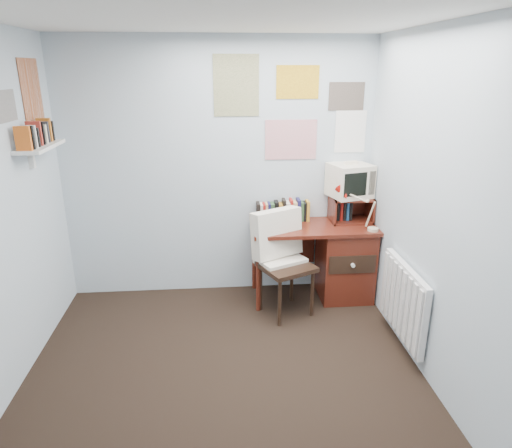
# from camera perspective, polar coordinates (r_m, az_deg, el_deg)

# --- Properties ---
(ground) EXTENTS (3.50, 3.50, 0.00)m
(ground) POSITION_cam_1_polar(r_m,az_deg,el_deg) (3.43, -3.78, -21.19)
(ground) COLOR black
(ground) RESTS_ON ground
(back_wall) EXTENTS (3.00, 0.02, 2.50)m
(back_wall) POSITION_cam_1_polar(r_m,az_deg,el_deg) (4.47, -4.66, 6.55)
(back_wall) COLOR silver
(back_wall) RESTS_ON ground
(right_wall) EXTENTS (0.02, 3.50, 2.50)m
(right_wall) POSITION_cam_1_polar(r_m,az_deg,el_deg) (3.17, 23.85, -0.27)
(right_wall) COLOR silver
(right_wall) RESTS_ON ground
(ceiling) EXTENTS (3.00, 3.50, 0.02)m
(ceiling) POSITION_cam_1_polar(r_m,az_deg,el_deg) (2.64, -5.07, 25.26)
(ceiling) COLOR white
(ceiling) RESTS_ON back_wall
(desk) EXTENTS (1.20, 0.55, 0.76)m
(desk) POSITION_cam_1_polar(r_m,az_deg,el_deg) (4.63, 10.33, -4.25)
(desk) COLOR #561E13
(desk) RESTS_ON ground
(desk_chair) EXTENTS (0.63, 0.62, 0.95)m
(desk_chair) POSITION_cam_1_polar(r_m,az_deg,el_deg) (4.22, 3.84, -5.37)
(desk_chair) COLOR black
(desk_chair) RESTS_ON ground
(desk_lamp) EXTENTS (0.30, 0.27, 0.37)m
(desk_lamp) POSITION_cam_1_polar(r_m,az_deg,el_deg) (4.35, 14.59, 1.45)
(desk_lamp) COLOR red
(desk_lamp) RESTS_ON desk
(tv_riser) EXTENTS (0.40, 0.30, 0.25)m
(tv_riser) POSITION_cam_1_polar(r_m,az_deg,el_deg) (4.60, 11.76, 1.86)
(tv_riser) COLOR #561E13
(tv_riser) RESTS_ON desk
(crt_tv) EXTENTS (0.45, 0.43, 0.35)m
(crt_tv) POSITION_cam_1_polar(r_m,az_deg,el_deg) (4.54, 11.66, 5.55)
(crt_tv) COLOR #ECE1C6
(crt_tv) RESTS_ON tv_riser
(book_row) EXTENTS (0.60, 0.14, 0.22)m
(book_row) POSITION_cam_1_polar(r_m,az_deg,el_deg) (4.54, 3.84, 1.77)
(book_row) COLOR #561E13
(book_row) RESTS_ON desk
(radiator) EXTENTS (0.09, 0.80, 0.60)m
(radiator) POSITION_cam_1_polar(r_m,az_deg,el_deg) (3.93, 17.97, -9.12)
(radiator) COLOR white
(radiator) RESTS_ON right_wall
(wall_shelf) EXTENTS (0.20, 0.62, 0.24)m
(wall_shelf) POSITION_cam_1_polar(r_m,az_deg,el_deg) (4.01, -25.38, 8.75)
(wall_shelf) COLOR white
(wall_shelf) RESTS_ON left_wall
(posters_back) EXTENTS (1.20, 0.01, 0.90)m
(posters_back) POSITION_cam_1_polar(r_m,az_deg,el_deg) (4.44, 4.49, 14.29)
(posters_back) COLOR white
(posters_back) RESTS_ON back_wall
(posters_left) EXTENTS (0.01, 0.70, 0.60)m
(posters_left) POSITION_cam_1_polar(r_m,az_deg,el_deg) (4.01, -27.46, 13.96)
(posters_left) COLOR white
(posters_left) RESTS_ON left_wall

